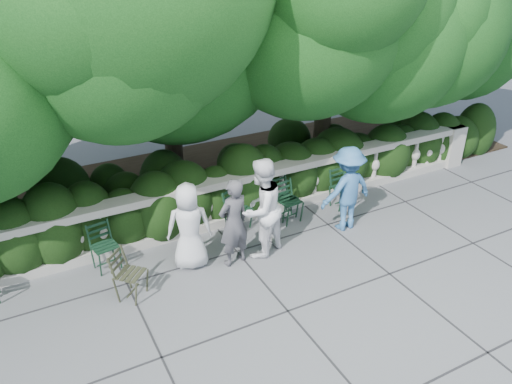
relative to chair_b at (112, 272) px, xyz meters
name	(u,v)px	position (x,y,z in m)	size (l,w,h in m)	color
ground	(283,267)	(2.65, -1.24, 0.00)	(90.00, 90.00, 0.00)	#52545A
balustrade	(237,198)	(2.65, 0.56, 0.49)	(12.00, 0.44, 1.00)	#9E998E
shrub_hedge	(214,195)	(2.65, 1.76, 0.00)	(15.00, 2.60, 1.70)	black
tree_canopy	(234,0)	(3.33, 1.96, 3.96)	(15.04, 6.52, 6.78)	#3F3023
chair_b	(112,272)	(0.00, 0.00, 0.00)	(0.44, 0.48, 0.84)	black
chair_c	(289,220)	(3.56, 0.06, 0.00)	(0.44, 0.48, 0.84)	black
chair_d	(245,232)	(2.58, 0.09, 0.00)	(0.44, 0.48, 0.84)	black
chair_e	(294,224)	(3.55, -0.10, 0.00)	(0.44, 0.48, 0.84)	black
chair_f	(346,209)	(4.82, -0.11, 0.00)	(0.44, 0.48, 0.84)	black
chair_weathered	(142,298)	(0.26, -0.90, 0.00)	(0.44, 0.48, 0.84)	black
person_businessman	(189,226)	(1.28, -0.43, 0.78)	(0.76, 0.49, 1.55)	silver
person_woman_grey	(234,223)	(1.97, -0.71, 0.80)	(0.59, 0.38, 1.61)	#47464C
person_casual_man	(261,208)	(2.52, -0.66, 0.91)	(0.88, 0.69, 1.82)	white
person_older_blue	(347,189)	(4.37, -0.64, 0.84)	(1.08, 0.62, 1.67)	teal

